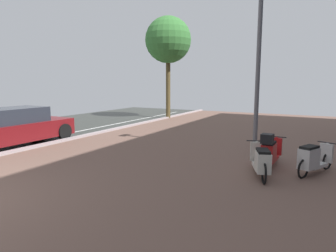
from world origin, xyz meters
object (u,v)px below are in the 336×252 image
(scooter_mid, at_px, (270,151))
(street_tree, at_px, (168,40))
(scooter_near, at_px, (261,161))
(scooter_far, at_px, (313,159))
(lamp_post, at_px, (259,47))
(parked_car_near, at_px, (11,128))

(scooter_mid, bearing_deg, street_tree, 131.64)
(scooter_near, height_order, scooter_far, same)
(scooter_near, relative_size, street_tree, 0.27)
(scooter_mid, bearing_deg, scooter_near, -93.91)
(scooter_far, bearing_deg, lamp_post, 132.69)
(street_tree, bearing_deg, scooter_mid, -48.36)
(scooter_far, relative_size, street_tree, 0.25)
(scooter_near, distance_m, parked_car_near, 8.58)
(scooter_mid, height_order, scooter_far, scooter_mid)
(street_tree, bearing_deg, scooter_near, -51.43)
(scooter_far, height_order, street_tree, street_tree)
(scooter_near, distance_m, lamp_post, 4.07)
(scooter_near, height_order, street_tree, street_tree)
(scooter_far, bearing_deg, scooter_near, -143.88)
(parked_car_near, relative_size, street_tree, 0.71)
(scooter_near, relative_size, scooter_mid, 1.00)
(scooter_mid, height_order, lamp_post, lamp_post)
(scooter_near, relative_size, lamp_post, 0.28)
(lamp_post, relative_size, street_tree, 0.97)
(scooter_mid, distance_m, lamp_post, 3.50)
(scooter_near, xyz_separation_m, parked_car_near, (-8.57, -0.49, 0.24))
(street_tree, bearing_deg, lamp_post, -44.53)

